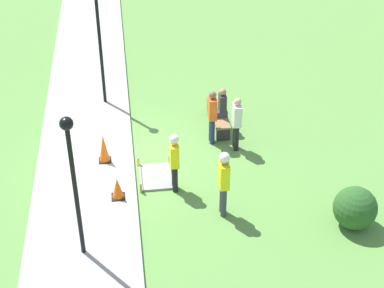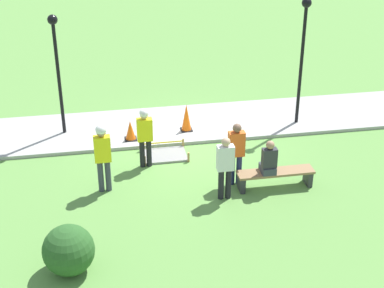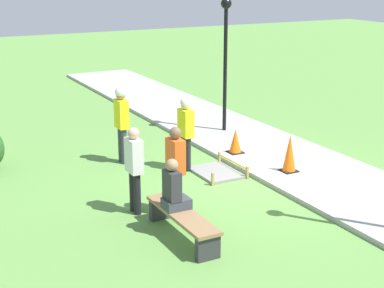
# 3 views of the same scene
# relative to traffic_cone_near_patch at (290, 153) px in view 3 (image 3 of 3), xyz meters

# --- Properties ---
(ground_plane) EXTENTS (60.00, 60.00, 0.00)m
(ground_plane) POSITION_rel_traffic_cone_near_patch_xyz_m (0.05, 0.79, -0.51)
(ground_plane) COLOR #5B8E42
(sidewalk) EXTENTS (28.00, 2.65, 0.10)m
(sidewalk) POSITION_rel_traffic_cone_near_patch_xyz_m (0.05, -0.54, -0.46)
(sidewalk) COLOR #9E9E99
(sidewalk) RESTS_ON ground_plane
(wet_concrete_patch) EXTENTS (1.23, 0.91, 0.28)m
(wet_concrete_patch) POSITION_rel_traffic_cone_near_patch_xyz_m (0.84, 1.34, -0.47)
(wet_concrete_patch) COLOR gray
(wet_concrete_patch) RESTS_ON ground_plane
(traffic_cone_near_patch) EXTENTS (0.34, 0.34, 0.82)m
(traffic_cone_near_patch) POSITION_rel_traffic_cone_near_patch_xyz_m (0.00, 0.00, 0.00)
(traffic_cone_near_patch) COLOR black
(traffic_cone_near_patch) RESTS_ON sidewalk
(traffic_cone_far_patch) EXTENTS (0.34, 0.34, 0.58)m
(traffic_cone_far_patch) POSITION_rel_traffic_cone_near_patch_xyz_m (1.68, 0.32, -0.12)
(traffic_cone_far_patch) COLOR black
(traffic_cone_far_patch) RESTS_ON sidewalk
(park_bench) EXTENTS (1.93, 0.44, 0.46)m
(park_bench) POSITION_rel_traffic_cone_near_patch_xyz_m (-1.65, 3.45, -0.18)
(park_bench) COLOR #2D2D33
(park_bench) RESTS_ON ground_plane
(person_seated_on_bench) EXTENTS (0.36, 0.44, 0.89)m
(person_seated_on_bench) POSITION_rel_traffic_cone_near_patch_xyz_m (-1.43, 3.50, 0.30)
(person_seated_on_bench) COLOR #383D47
(person_seated_on_bench) RESTS_ON park_bench
(worker_supervisor) EXTENTS (0.40, 0.24, 1.66)m
(worker_supervisor) POSITION_rel_traffic_cone_near_patch_xyz_m (1.41, 1.79, 0.47)
(worker_supervisor) COLOR black
(worker_supervisor) RESTS_ON ground_plane
(worker_assistant) EXTENTS (0.40, 0.26, 1.79)m
(worker_assistant) POSITION_rel_traffic_cone_near_patch_xyz_m (2.54, 2.86, 0.57)
(worker_assistant) COLOR #383D47
(worker_assistant) RESTS_ON ground_plane
(bystander_in_orange_shirt) EXTENTS (0.40, 0.22, 1.66)m
(bystander_in_orange_shirt) POSITION_rel_traffic_cone_near_patch_xyz_m (-0.71, 3.10, 0.43)
(bystander_in_orange_shirt) COLOR navy
(bystander_in_orange_shirt) RESTS_ON ground_plane
(bystander_in_gray_shirt) EXTENTS (0.40, 0.22, 1.63)m
(bystander_in_gray_shirt) POSITION_rel_traffic_cone_near_patch_xyz_m (-0.29, 3.73, 0.41)
(bystander_in_gray_shirt) COLOR black
(bystander_in_gray_shirt) RESTS_ON ground_plane
(lamppost_near) EXTENTS (0.28, 0.28, 3.50)m
(lamppost_near) POSITION_rel_traffic_cone_near_patch_xyz_m (3.56, -0.50, 1.92)
(lamppost_near) COLOR black
(lamppost_near) RESTS_ON sidewalk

